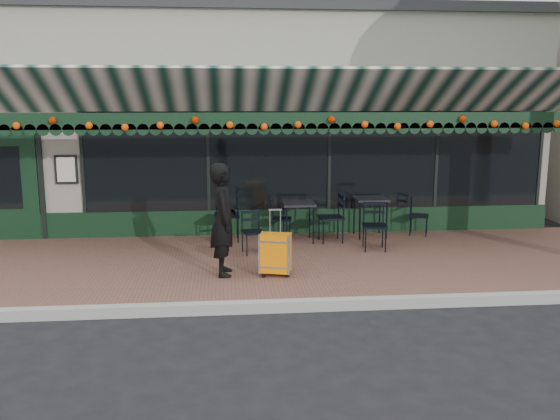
{
  "coord_description": "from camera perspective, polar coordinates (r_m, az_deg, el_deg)",
  "views": [
    {
      "loc": [
        -0.68,
        -7.65,
        2.82
      ],
      "look_at": [
        0.19,
        1.6,
        1.08
      ],
      "focal_mm": 38.0,
      "sensor_mm": 36.0,
      "label": 1
    }
  ],
  "objects": [
    {
      "name": "chair_b_right",
      "position": [
        11.41,
        0.16,
        -0.92
      ],
      "size": [
        0.43,
        0.43,
        0.78
      ],
      "primitive_type": null,
      "rotation": [
        0.0,
        0.0,
        1.47
      ],
      "color": "black",
      "rests_on": "sidewalk"
    },
    {
      "name": "curb",
      "position": [
        8.08,
        -0.23,
        -9.24
      ],
      "size": [
        18.0,
        0.16,
        0.15
      ],
      "primitive_type": "cube",
      "color": "#9E9E99",
      "rests_on": "ground"
    },
    {
      "name": "cafe_table_a",
      "position": [
        11.73,
        8.71,
        0.8
      ],
      "size": [
        0.63,
        0.63,
        0.77
      ],
      "color": "black",
      "rests_on": "sidewalk"
    },
    {
      "name": "chair_a_right",
      "position": [
        12.11,
        13.23,
        -0.58
      ],
      "size": [
        0.49,
        0.49,
        0.76
      ],
      "primitive_type": null,
      "rotation": [
        0.0,
        0.0,
        1.19
      ],
      "color": "black",
      "rests_on": "sidewalk"
    },
    {
      "name": "woman",
      "position": [
        9.06,
        -5.47,
        -0.92
      ],
      "size": [
        0.43,
        0.64,
        1.73
      ],
      "primitive_type": "imported",
      "rotation": [
        0.0,
        0.0,
        1.59
      ],
      "color": "black",
      "rests_on": "sidewalk"
    },
    {
      "name": "chair_b_front",
      "position": [
        10.39,
        -2.62,
        -2.17
      ],
      "size": [
        0.45,
        0.45,
        0.75
      ],
      "primitive_type": null,
      "rotation": [
        0.0,
        0.0,
        0.22
      ],
      "color": "black",
      "rests_on": "sidewalk"
    },
    {
      "name": "sidewalk",
      "position": [
        10.06,
        -1.3,
        -5.23
      ],
      "size": [
        18.0,
        4.0,
        0.15
      ],
      "primitive_type": "cube",
      "color": "brown",
      "rests_on": "ground"
    },
    {
      "name": "cafe_table_b",
      "position": [
        11.22,
        1.79,
        0.34
      ],
      "size": [
        0.61,
        0.61,
        0.75
      ],
      "color": "black",
      "rests_on": "sidewalk"
    },
    {
      "name": "restaurant_building",
      "position": [
        15.51,
        -2.88,
        8.57
      ],
      "size": [
        12.0,
        9.6,
        4.5
      ],
      "color": "gray",
      "rests_on": "ground"
    },
    {
      "name": "suitcase",
      "position": [
        9.07,
        -0.46,
        -4.23
      ],
      "size": [
        0.5,
        0.36,
        1.03
      ],
      "rotation": [
        0.0,
        0.0,
        -0.26
      ],
      "color": "orange",
      "rests_on": "sidewalk"
    },
    {
      "name": "chair_a_left",
      "position": [
        11.24,
        4.92,
        -0.78
      ],
      "size": [
        0.49,
        0.49,
        0.92
      ],
      "primitive_type": null,
      "rotation": [
        0.0,
        0.0,
        -1.51
      ],
      "color": "black",
      "rests_on": "sidewalk"
    },
    {
      "name": "chair_a_front",
      "position": [
        10.73,
        9.1,
        -1.57
      ],
      "size": [
        0.48,
        0.48,
        0.86
      ],
      "primitive_type": null,
      "rotation": [
        0.0,
        0.0,
        -0.11
      ],
      "color": "black",
      "rests_on": "sidewalk"
    },
    {
      "name": "ground",
      "position": [
        8.18,
        -0.28,
        -9.54
      ],
      "size": [
        80.0,
        80.0,
        0.0
      ],
      "primitive_type": "plane",
      "color": "black",
      "rests_on": "ground"
    },
    {
      "name": "chair_b_left",
      "position": [
        11.32,
        -5.13,
        -0.53
      ],
      "size": [
        0.5,
        0.5,
        0.98
      ],
      "primitive_type": null,
      "rotation": [
        0.0,
        0.0,
        -1.56
      ],
      "color": "black",
      "rests_on": "sidewalk"
    }
  ]
}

